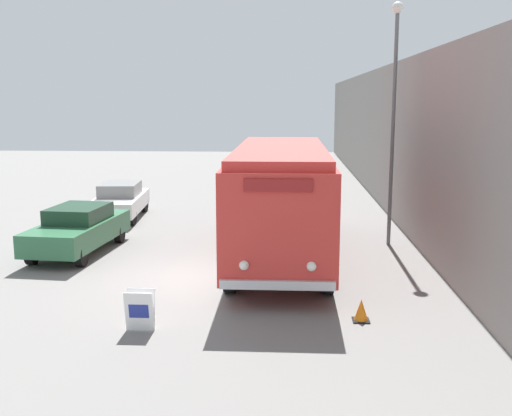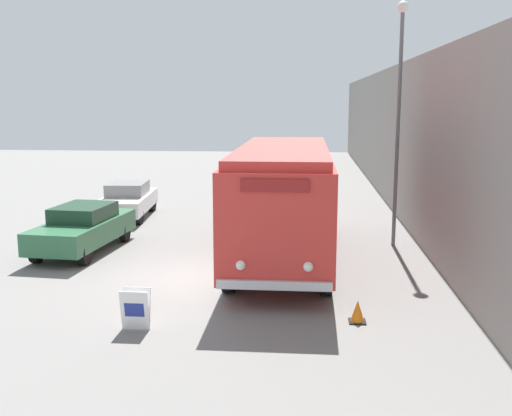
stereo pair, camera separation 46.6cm
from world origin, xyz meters
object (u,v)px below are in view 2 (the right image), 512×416
object	(u,v)px
vintage_bus	(283,196)
streetlamp	(399,95)
parked_car_near	(83,228)
sign_board	(136,310)
parked_car_mid	(128,200)
traffic_cone	(358,312)

from	to	relation	value
vintage_bus	streetlamp	bearing A→B (deg)	30.72
streetlamp	parked_car_near	distance (m)	10.70
sign_board	parked_car_near	distance (m)	7.14
vintage_bus	parked_car_mid	xyz separation A→B (m)	(-6.49, 5.95, -1.18)
streetlamp	traffic_cone	world-z (taller)	streetlamp
sign_board	parked_car_near	size ratio (longest dim) A/B	0.19
sign_board	streetlamp	world-z (taller)	streetlamp
sign_board	parked_car_mid	xyz separation A→B (m)	(-3.71, 11.73, 0.31)
parked_car_mid	traffic_cone	distance (m)	13.73
parked_car_mid	traffic_cone	bearing A→B (deg)	-57.12
vintage_bus	traffic_cone	distance (m)	5.55
streetlamp	traffic_cone	size ratio (longest dim) A/B	15.87
parked_car_mid	parked_car_near	bearing A→B (deg)	-91.68
parked_car_near	sign_board	bearing A→B (deg)	-55.91
traffic_cone	parked_car_near	bearing A→B (deg)	145.93
vintage_bus	parked_car_mid	world-z (taller)	vintage_bus
vintage_bus	parked_car_mid	distance (m)	8.88
traffic_cone	vintage_bus	bearing A→B (deg)	109.86
sign_board	streetlamp	bearing A→B (deg)	51.32
vintage_bus	streetlamp	world-z (taller)	streetlamp
streetlamp	parked_car_mid	distance (m)	11.49
sign_board	parked_car_near	world-z (taller)	parked_car_near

